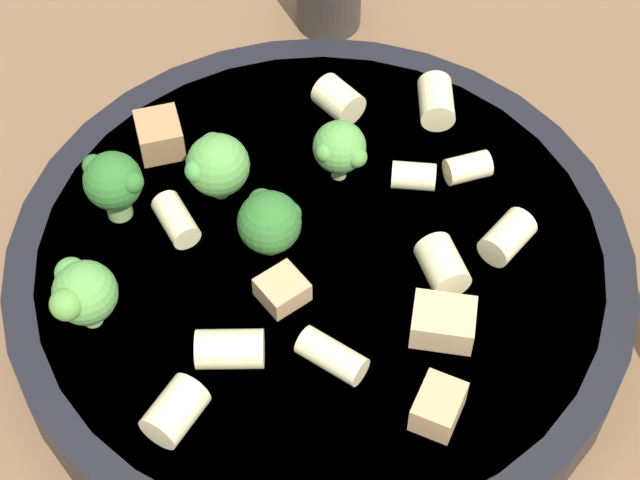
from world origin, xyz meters
name	(u,v)px	position (x,y,z in m)	size (l,w,h in m)	color
ground_plane	(320,289)	(0.00, 0.00, 0.00)	(2.00, 2.00, 0.00)	brown
pasta_bowl	(320,268)	(0.00, 0.00, 0.02)	(0.29, 0.29, 0.03)	black
broccoli_floret_0	(113,182)	(-0.07, -0.07, 0.05)	(0.03, 0.03, 0.04)	#84AD60
broccoli_floret_1	(340,148)	(-0.03, 0.03, 0.05)	(0.03, 0.03, 0.03)	#93B766
broccoli_floret_2	(217,165)	(-0.06, -0.02, 0.05)	(0.03, 0.03, 0.03)	#93B766
broccoli_floret_3	(82,292)	(-0.02, -0.10, 0.05)	(0.03, 0.03, 0.04)	#93B766
broccoli_floret_4	(269,221)	(-0.02, -0.02, 0.05)	(0.03, 0.03, 0.03)	#93B766
rigatoni_0	(175,411)	(0.04, -0.10, 0.04)	(0.02, 0.02, 0.03)	beige
rigatoni_1	(338,100)	(-0.07, 0.06, 0.04)	(0.02, 0.02, 0.02)	beige
rigatoni_2	(436,101)	(-0.04, 0.10, 0.04)	(0.02, 0.02, 0.03)	beige
rigatoni_3	(442,266)	(0.04, 0.04, 0.04)	(0.02, 0.02, 0.02)	beige
rigatoni_4	(507,237)	(0.04, 0.07, 0.04)	(0.02, 0.02, 0.02)	beige
rigatoni_5	(230,349)	(0.03, -0.06, 0.04)	(0.02, 0.02, 0.03)	beige
rigatoni_6	(332,356)	(0.05, -0.03, 0.04)	(0.01, 0.01, 0.03)	beige
rigatoni_7	(413,176)	(-0.01, 0.06, 0.04)	(0.01, 0.01, 0.02)	beige
rigatoni_8	(176,220)	(-0.05, -0.05, 0.04)	(0.01, 0.01, 0.03)	beige
rigatoni_9	(471,171)	(0.00, 0.08, 0.04)	(0.01, 0.01, 0.02)	beige
chicken_chunk_0	(443,322)	(0.06, 0.02, 0.04)	(0.03, 0.02, 0.01)	tan
chicken_chunk_1	(160,135)	(-0.10, -0.03, 0.04)	(0.02, 0.02, 0.02)	#A87A4C
chicken_chunk_2	(438,407)	(0.10, -0.01, 0.04)	(0.02, 0.02, 0.02)	tan
chicken_chunk_3	(282,290)	(0.01, -0.03, 0.03)	(0.02, 0.02, 0.01)	tan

